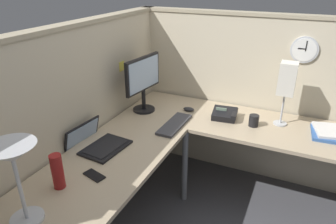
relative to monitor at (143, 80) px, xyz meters
The scene contains 17 objects.
ground_plane 1.25m from the monitor, 116.90° to the right, with size 6.80×6.80×0.00m, color #47474C.
cubicle_wall_back 0.76m from the monitor, 161.38° to the left, with size 2.57×0.12×1.58m.
cubicle_wall_right 1.08m from the monitor, 58.82° to the right, with size 0.12×2.37×1.58m.
desk 0.92m from the monitor, 124.40° to the right, with size 2.35×2.15×0.73m.
monitor is the anchor object (origin of this frame).
laptop 0.75m from the monitor, behind, with size 0.37×0.41×0.22m.
keyboard 0.50m from the monitor, 113.75° to the right, with size 0.43×0.14×0.02m, color #38383D.
computer_mouse 0.49m from the monitor, 67.09° to the right, with size 0.06×0.10×0.03m, color #232326.
desk_lamp_dome 1.47m from the monitor, behind, with size 0.24×0.24×0.44m.
cell_phone 1.07m from the monitor, 168.91° to the right, with size 0.07×0.14×0.01m, color black.
thermos_flask 1.20m from the monitor, behind, with size 0.07×0.07×0.22m, color maroon.
office_phone 0.78m from the monitor, 78.87° to the right, with size 0.21×0.23×0.11m.
book_stack 1.56m from the monitor, 83.05° to the right, with size 0.31×0.25×0.04m.
desk_lamp_paper 1.20m from the monitor, 78.92° to the right, with size 0.13×0.13×0.53m.
coffee_mug 1.01m from the monitor, 84.03° to the right, with size 0.08×0.08×0.10m, color black.
wall_clock 1.37m from the monitor, 68.50° to the right, with size 0.04×0.22×0.22m.
pinned_note_middle 0.22m from the monitor, 106.36° to the left, with size 0.08×0.00×0.08m, color #EAD84C.
Camera 1 is at (-1.94, -0.64, 1.90)m, focal length 33.05 mm.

